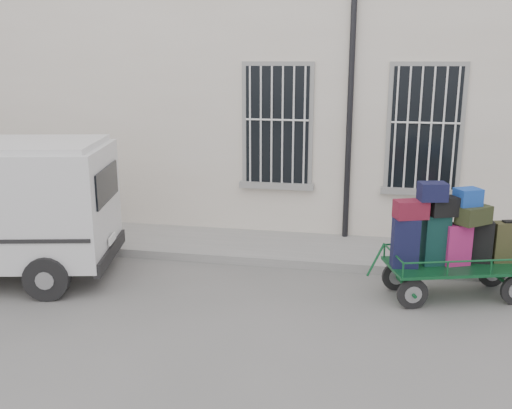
{
  "coord_description": "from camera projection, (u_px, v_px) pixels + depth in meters",
  "views": [
    {
      "loc": [
        1.28,
        -7.74,
        3.46
      ],
      "look_at": [
        -0.43,
        1.0,
        1.19
      ],
      "focal_mm": 40.0,
      "sensor_mm": 36.0,
      "label": 1
    }
  ],
  "objects": [
    {
      "name": "sidewalk",
      "position": [
        291.0,
        248.0,
        10.53
      ],
      "size": [
        24.0,
        1.7,
        0.15
      ],
      "primitive_type": "cube",
      "color": "gray",
      "rests_on": "ground"
    },
    {
      "name": "ground",
      "position": [
        271.0,
        300.0,
        8.45
      ],
      "size": [
        80.0,
        80.0,
        0.0
      ],
      "primitive_type": "plane",
      "color": "slate",
      "rests_on": "ground"
    },
    {
      "name": "building",
      "position": [
        312.0,
        81.0,
        12.94
      ],
      "size": [
        24.0,
        5.15,
        6.0
      ],
      "color": "beige",
      "rests_on": "ground"
    },
    {
      "name": "luggage_cart",
      "position": [
        452.0,
        242.0,
        8.35
      ],
      "size": [
        2.39,
        1.43,
        1.77
      ],
      "rotation": [
        0.0,
        0.0,
        0.29
      ],
      "color": "black",
      "rests_on": "ground"
    }
  ]
}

